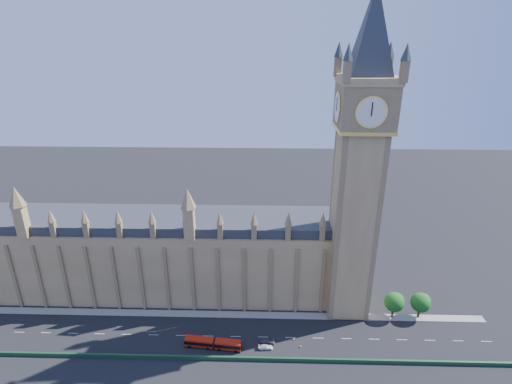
{
  "coord_description": "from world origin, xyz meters",
  "views": [
    {
      "loc": [
        12.47,
        -91.39,
        82.64
      ],
      "look_at": [
        9.67,
        10.0,
        41.4
      ],
      "focal_mm": 28.0,
      "sensor_mm": 36.0,
      "label": 1
    }
  ],
  "objects_px": {
    "car_grey": "(267,341)",
    "car_white": "(266,347)",
    "car_silver": "(227,346)",
    "red_bus": "(213,343)"
  },
  "relations": [
    {
      "from": "car_grey",
      "to": "car_silver",
      "type": "bearing_deg",
      "value": 107.8
    },
    {
      "from": "car_silver",
      "to": "car_white",
      "type": "bearing_deg",
      "value": -94.65
    },
    {
      "from": "red_bus",
      "to": "car_grey",
      "type": "height_order",
      "value": "red_bus"
    },
    {
      "from": "red_bus",
      "to": "car_silver",
      "type": "bearing_deg",
      "value": 5.43
    },
    {
      "from": "car_grey",
      "to": "car_white",
      "type": "distance_m",
      "value": 2.39
    },
    {
      "from": "car_silver",
      "to": "car_white",
      "type": "distance_m",
      "value": 10.77
    },
    {
      "from": "car_silver",
      "to": "car_white",
      "type": "xyz_separation_m",
      "value": [
        10.77,
        -0.06,
        -0.11
      ]
    },
    {
      "from": "car_white",
      "to": "car_grey",
      "type": "bearing_deg",
      "value": -15.09
    },
    {
      "from": "car_grey",
      "to": "car_silver",
      "type": "height_order",
      "value": "car_grey"
    },
    {
      "from": "car_grey",
      "to": "car_white",
      "type": "xyz_separation_m",
      "value": [
        -0.45,
        -2.34,
        -0.18
      ]
    }
  ]
}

